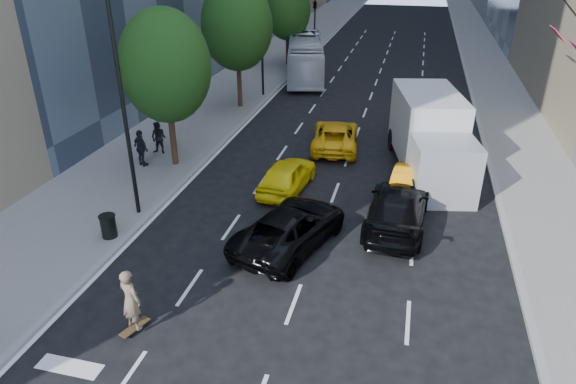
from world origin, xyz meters
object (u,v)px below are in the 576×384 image
(skateboarder, at_px, (131,303))
(city_bus, at_px, (305,57))
(trash_can, at_px, (109,227))
(black_sedan_mercedes, at_px, (397,208))
(black_sedan_lincoln, at_px, (290,227))
(box_truck, at_px, (430,136))

(skateboarder, distance_m, city_bus, 30.68)
(trash_can, bearing_deg, black_sedan_mercedes, 19.28)
(trash_can, bearing_deg, black_sedan_lincoln, 11.11)
(black_sedan_lincoln, distance_m, black_sedan_mercedes, 4.39)
(black_sedan_mercedes, distance_m, city_bus, 24.29)
(black_sedan_mercedes, xyz_separation_m, box_truck, (1.12, 5.70, 1.06))
(black_sedan_mercedes, height_order, trash_can, black_sedan_mercedes)
(black_sedan_lincoln, xyz_separation_m, box_truck, (4.85, 8.03, 1.12))
(skateboarder, xyz_separation_m, black_sedan_mercedes, (7.01, 7.93, -0.17))
(city_bus, bearing_deg, box_truck, -72.73)
(box_truck, distance_m, trash_can, 14.89)
(black_sedan_mercedes, bearing_deg, skateboarder, 51.52)
(trash_can, bearing_deg, city_bus, 86.09)
(black_sedan_lincoln, xyz_separation_m, trash_can, (-6.68, -1.31, -0.16))
(skateboarder, bearing_deg, black_sedan_lincoln, -101.53)
(skateboarder, distance_m, black_sedan_lincoln, 6.49)
(skateboarder, relative_size, black_sedan_mercedes, 0.35)
(city_bus, distance_m, trash_can, 26.42)
(black_sedan_lincoln, relative_size, black_sedan_mercedes, 0.97)
(black_sedan_mercedes, xyz_separation_m, city_bus, (-8.61, 22.70, 0.77))
(black_sedan_lincoln, xyz_separation_m, black_sedan_mercedes, (3.72, 2.33, 0.06))
(city_bus, distance_m, box_truck, 19.59)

